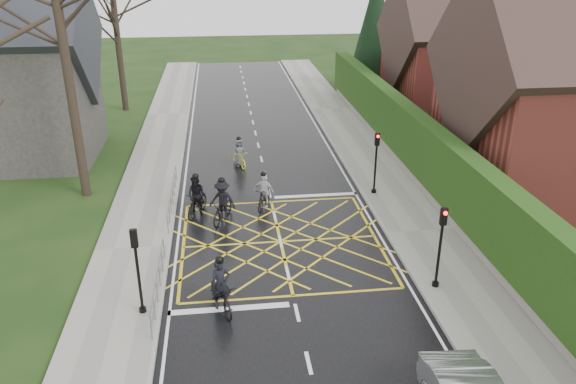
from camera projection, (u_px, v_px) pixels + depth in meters
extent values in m
plane|color=black|center=(281.00, 242.00, 23.35)|extent=(120.00, 120.00, 0.00)
cube|color=black|center=(281.00, 242.00, 23.35)|extent=(9.00, 80.00, 0.01)
cube|color=gray|center=(420.00, 232.00, 23.99)|extent=(3.00, 80.00, 0.15)
cube|color=gray|center=(133.00, 249.00, 22.64)|extent=(3.00, 80.00, 0.15)
cube|color=slate|center=(414.00, 173.00, 29.53)|extent=(0.50, 38.00, 0.70)
cube|color=#17330E|center=(417.00, 141.00, 28.83)|extent=(0.90, 38.00, 2.80)
cube|color=maroon|center=(571.00, 126.00, 27.34)|extent=(11.00, 9.00, 6.50)
cube|color=maroon|center=(457.00, 73.00, 40.18)|extent=(9.00, 8.00, 6.00)
cube|color=#34231F|center=(462.00, 31.00, 39.01)|extent=(9.80, 8.80, 8.80)
cylinder|color=black|center=(372.00, 83.00, 47.96)|extent=(0.50, 0.50, 1.20)
cone|color=black|center=(375.00, 30.00, 46.20)|extent=(4.60, 4.60, 10.00)
cube|color=#2D2B28|center=(17.00, 98.00, 31.35)|extent=(8.00, 7.00, 7.00)
cube|color=#26282D|center=(4.00, 36.00, 29.98)|extent=(8.80, 7.80, 7.80)
cylinder|color=black|center=(70.00, 85.00, 25.59)|extent=(0.44, 0.44, 11.00)
cylinder|color=black|center=(82.00, 46.00, 32.56)|extent=(0.44, 0.44, 12.00)
cylinder|color=black|center=(118.00, 42.00, 40.31)|extent=(0.44, 0.44, 10.00)
cylinder|color=slate|center=(157.00, 273.00, 19.24)|extent=(0.05, 5.00, 0.05)
cylinder|color=slate|center=(158.00, 284.00, 19.42)|extent=(0.04, 5.00, 0.04)
cylinder|color=slate|center=(151.00, 330.00, 17.17)|extent=(0.04, 0.04, 1.00)
cylinder|color=slate|center=(164.00, 250.00, 21.72)|extent=(0.04, 0.04, 1.00)
cylinder|color=slate|center=(172.00, 188.00, 26.06)|extent=(0.05, 6.00, 0.05)
cylinder|color=slate|center=(172.00, 196.00, 26.24)|extent=(0.04, 6.00, 0.04)
cylinder|color=slate|center=(168.00, 226.00, 23.53)|extent=(0.04, 0.04, 1.00)
cylinder|color=slate|center=(176.00, 174.00, 28.99)|extent=(0.04, 0.04, 1.00)
cylinder|color=black|center=(375.00, 167.00, 27.14)|extent=(0.10, 0.10, 3.00)
cylinder|color=black|center=(374.00, 192.00, 27.68)|extent=(0.24, 0.24, 0.30)
cube|color=black|center=(377.00, 139.00, 26.58)|extent=(0.22, 0.16, 0.62)
sphere|color=#FF0C0C|center=(378.00, 136.00, 26.40)|extent=(0.14, 0.14, 0.14)
cylinder|color=black|center=(439.00, 253.00, 19.50)|extent=(0.10, 0.10, 3.00)
cylinder|color=black|center=(435.00, 286.00, 20.04)|extent=(0.24, 0.24, 0.30)
cube|color=black|center=(444.00, 217.00, 18.94)|extent=(0.22, 0.16, 0.62)
sphere|color=#FF0C0C|center=(446.00, 213.00, 18.76)|extent=(0.14, 0.14, 0.14)
cylinder|color=black|center=(139.00, 277.00, 18.08)|extent=(0.10, 0.10, 3.00)
cylinder|color=black|center=(143.00, 311.00, 18.62)|extent=(0.24, 0.24, 0.30)
cube|color=black|center=(134.00, 238.00, 17.52)|extent=(0.22, 0.16, 0.62)
sphere|color=#FF0C0C|center=(134.00, 231.00, 17.56)|extent=(0.14, 0.14, 0.14)
imported|color=black|center=(221.00, 295.00, 18.81)|extent=(1.31, 2.16, 1.07)
imported|color=black|center=(221.00, 284.00, 18.75)|extent=(0.77, 0.62, 1.82)
sphere|color=black|center=(219.00, 260.00, 18.38)|extent=(0.29, 0.29, 0.29)
imported|color=black|center=(197.00, 203.00, 25.44)|extent=(1.31, 2.07, 1.21)
imported|color=black|center=(197.00, 196.00, 25.40)|extent=(1.10, 1.00, 1.85)
sphere|color=black|center=(195.00, 176.00, 25.02)|extent=(0.29, 0.29, 0.29)
imported|color=black|center=(223.00, 209.00, 24.94)|extent=(1.48, 2.24, 1.11)
imported|color=black|center=(222.00, 200.00, 24.88)|extent=(1.40, 1.11, 1.89)
sphere|color=black|center=(221.00, 180.00, 24.49)|extent=(0.30, 0.30, 0.30)
imported|color=black|center=(264.00, 197.00, 26.16)|extent=(1.16, 1.85, 1.08)
imported|color=silver|center=(264.00, 191.00, 26.14)|extent=(1.05, 0.74, 1.65)
sphere|color=black|center=(263.00, 174.00, 25.80)|extent=(0.26, 0.26, 0.26)
imported|color=yellow|center=(239.00, 159.00, 31.21)|extent=(1.16, 1.86, 0.92)
imported|color=#4F5056|center=(239.00, 152.00, 31.18)|extent=(0.89, 0.72, 1.56)
sphere|color=black|center=(239.00, 139.00, 30.85)|extent=(0.25, 0.25, 0.25)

